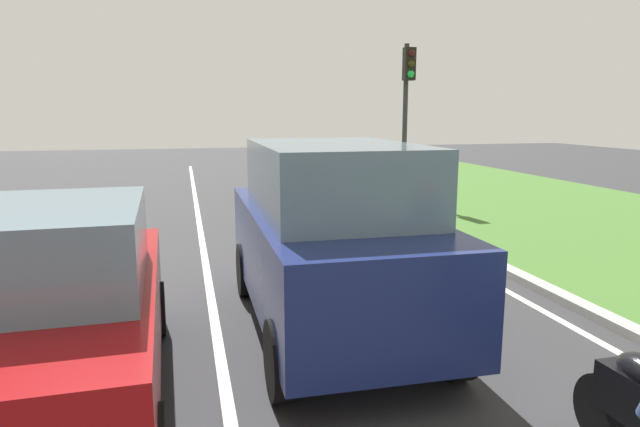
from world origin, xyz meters
TOP-DOWN VIEW (x-y plane):
  - ground_plane at (0.00, 14.00)m, footprint 60.00×60.00m
  - lane_line_center at (-0.70, 14.00)m, footprint 0.12×32.00m
  - lane_line_right_edge at (3.60, 14.00)m, footprint 0.12×32.00m
  - grass_verge_right at (8.50, 14.00)m, footprint 9.00×48.00m
  - curb_right at (4.10, 14.00)m, footprint 0.24×48.00m
  - car_suv_ahead at (0.67, 8.41)m, footprint 1.99×4.51m
  - car_sedan_left_lane at (-2.16, 7.25)m, footprint 1.95×4.35m
  - traffic_light_near_right at (5.27, 17.32)m, footprint 0.32×0.50m

SIDE VIEW (x-z plane):
  - ground_plane at x=0.00m, z-range 0.00..0.00m
  - lane_line_center at x=-0.70m, z-range 0.00..0.01m
  - lane_line_right_edge at x=3.60m, z-range 0.00..0.01m
  - grass_verge_right at x=8.50m, z-range 0.00..0.06m
  - curb_right at x=4.10m, z-range 0.00..0.12m
  - car_sedan_left_lane at x=-2.16m, z-range -0.01..1.85m
  - car_suv_ahead at x=0.67m, z-range 0.03..2.31m
  - traffic_light_near_right at x=5.27m, z-range 0.86..5.39m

